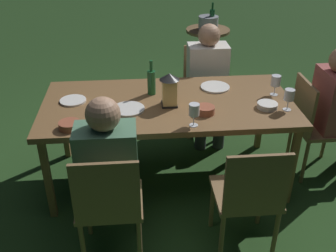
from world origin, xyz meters
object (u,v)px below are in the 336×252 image
Objects in this scene: green_bottle_on_table at (151,82)px; wine_glass_a at (276,82)px; lantern_centerpiece at (169,88)px; ice_bucket at (209,22)px; chair_head_near at (313,123)px; chair_side_right_a at (249,195)px; chair_side_left_a at (204,85)px; person_in_cream at (208,78)px; plate_b at (129,109)px; plate_c at (215,87)px; plate_a at (73,101)px; side_table at (207,45)px; wine_glass_b at (194,111)px; dining_table at (168,107)px; wine_glass_c at (289,96)px; bowl_salad at (267,105)px; chair_side_right_b at (109,203)px; person_in_green at (109,165)px; bowl_olives at (70,125)px; bowl_bread at (205,110)px.

green_bottle_on_table is 1.72× the size of wine_glass_a.
ice_bucket is (-0.73, -2.35, -0.14)m from lantern_centerpiece.
lantern_centerpiece reaches higher than chair_head_near.
chair_side_right_a is at bearing 118.80° from green_bottle_on_table.
person_in_cream is at bearing 90.00° from chair_side_left_a.
plate_b and plate_c have the same top height.
plate_a is 0.32× the size of side_table.
wine_glass_b is at bearing 77.76° from side_table.
dining_table is 11.78× the size of wine_glass_c.
chair_side_right_a is 3.18m from side_table.
chair_side_left_a is at bearing -67.68° from wine_glass_c.
chair_side_right_a is 1.11m from plate_b.
ice_bucket reaches higher than bowl_salad.
green_bottle_on_table is at bearing -125.22° from plate_b.
green_bottle_on_table is (0.57, -1.03, 0.36)m from chair_side_right_a.
chair_head_near is 3.52× the size of plate_b.
green_bottle_on_table reaches higher than plate_b.
wine_glass_c is at bearing 162.97° from bowl_salad.
chair_side_right_b is 5.57× the size of bowl_salad.
person_in_cream and person_in_green have the same top height.
bowl_bread is (-0.98, -0.14, 0.00)m from bowl_olives.
plate_c is at bearing -172.52° from green_bottle_on_table.
chair_head_near is 1.34× the size of side_table.
bowl_bread is (-0.26, 0.16, -0.12)m from lantern_centerpiece.
bowl_bread is (0.16, 0.45, 0.02)m from plate_c.
dining_table is at bearing 126.94° from green_bottle_on_table.
bowl_salad is at bearing -157.11° from person_in_green.
chair_side_left_a reaches higher than bowl_olives.
plate_a is 0.60× the size of ice_bucket.
wine_glass_a is at bearing 158.72° from plate_c.
bowl_salad is at bearing 106.28° from chair_side_left_a.
wine_glass_a is at bearing -172.60° from lantern_centerpiece.
wine_glass_c is at bearing -179.64° from bowl_bread.
chair_head_near is 1.58m from plate_b.
side_table is at bearing -107.69° from dining_table.
chair_side_right_b is 0.90m from chair_side_right_a.
green_bottle_on_table reaches higher than wine_glass_a.
ice_bucket is at bearing 180.00° from side_table.
chair_side_right_b is 3.38m from side_table.
plate_a and plate_c have the same top height.
chair_side_left_a is at bearing -133.52° from bowl_olives.
bowl_bread is at bearing -74.08° from chair_side_right_a.
chair_head_near is 1.22m from wine_glass_b.
lantern_centerpiece reaches higher than plate_c.
wine_glass_c is at bearing -124.13° from chair_side_right_a.
wine_glass_a is 0.68m from bowl_bread.
ice_bucket reaches higher than chair_side_left_a.
side_table is at bearing -111.80° from green_bottle_on_table.
wine_glass_c is at bearing 116.59° from person_in_cream.
side_table is (-0.47, -2.51, -0.34)m from bowl_bread.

